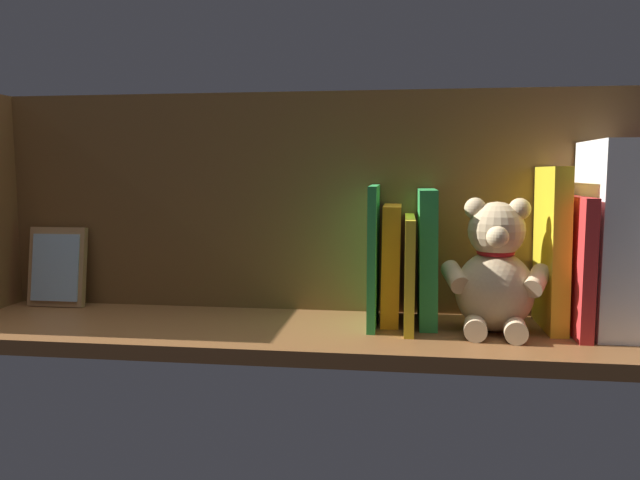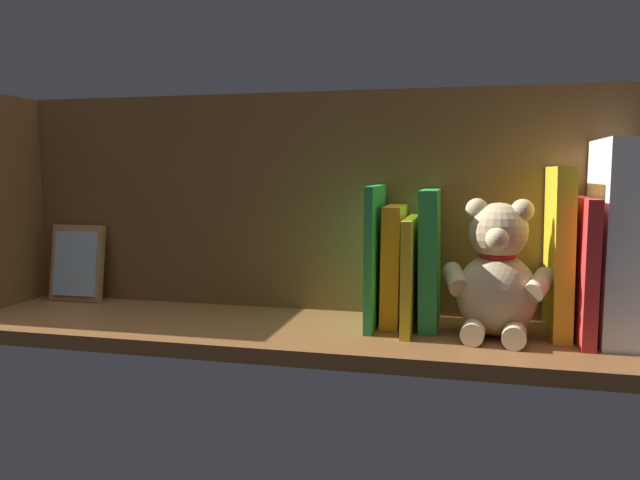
# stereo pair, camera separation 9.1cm
# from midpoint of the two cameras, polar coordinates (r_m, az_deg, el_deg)

# --- Properties ---
(ground_plane) EXTENTS (1.18, 0.27, 0.02)m
(ground_plane) POSITION_cam_midpoint_polar(r_m,az_deg,el_deg) (0.94, -2.81, -8.68)
(ground_plane) COLOR brown
(shelf_back_panel) EXTENTS (1.18, 0.02, 0.36)m
(shelf_back_panel) POSITION_cam_midpoint_polar(r_m,az_deg,el_deg) (1.02, -1.71, 3.51)
(shelf_back_panel) COLOR brown
(shelf_back_panel) RESTS_ON ground_plane
(book_2) EXTENTS (0.02, 0.13, 0.25)m
(book_2) POSITION_cam_midpoint_polar(r_m,az_deg,el_deg) (0.97, 25.19, -0.41)
(book_2) COLOR silver
(book_2) RESTS_ON ground_plane
(dictionary_thick_white) EXTENTS (0.06, 0.15, 0.28)m
(dictionary_thick_white) POSITION_cam_midpoint_polar(r_m,az_deg,el_deg) (0.95, 22.81, 0.21)
(dictionary_thick_white) COLOR white
(dictionary_thick_white) RESTS_ON ground_plane
(book_3) EXTENTS (0.02, 0.16, 0.20)m
(book_3) POSITION_cam_midpoint_polar(r_m,az_deg,el_deg) (0.94, 20.08, -2.15)
(book_3) COLOR red
(book_3) RESTS_ON ground_plane
(book_4) EXTENTS (0.03, 0.13, 0.24)m
(book_4) POSITION_cam_midpoint_polar(r_m,az_deg,el_deg) (0.95, 18.23, -0.74)
(book_4) COLOR yellow
(book_4) RESTS_ON ground_plane
(teddy_bear) EXTENTS (0.16, 0.13, 0.20)m
(teddy_bear) POSITION_cam_midpoint_polar(r_m,az_deg,el_deg) (0.91, 13.28, -3.07)
(teddy_bear) COLOR #D1B284
(teddy_bear) RESTS_ON ground_plane
(book_5) EXTENTS (0.03, 0.12, 0.21)m
(book_5) POSITION_cam_midpoint_polar(r_m,az_deg,el_deg) (0.94, 7.25, -1.60)
(book_5) COLOR green
(book_5) RESTS_ON ground_plane
(book_6) EXTENTS (0.01, 0.16, 0.17)m
(book_6) POSITION_cam_midpoint_polar(r_m,az_deg,el_deg) (0.92, 5.54, -2.96)
(book_6) COLOR yellow
(book_6) RESTS_ON ground_plane
(book_7) EXTENTS (0.03, 0.11, 0.18)m
(book_7) POSITION_cam_midpoint_polar(r_m,az_deg,el_deg) (0.95, 3.94, -2.23)
(book_7) COLOR orange
(book_7) RESTS_ON ground_plane
(book_8) EXTENTS (0.01, 0.14, 0.21)m
(book_8) POSITION_cam_midpoint_polar(r_m,az_deg,el_deg) (0.93, 2.25, -1.43)
(book_8) COLOR green
(book_8) RESTS_ON ground_plane
(picture_frame_leaning) EXTENTS (0.10, 0.04, 0.14)m
(picture_frame_leaning) POSITION_cam_midpoint_polar(r_m,az_deg,el_deg) (1.17, -25.37, -2.30)
(picture_frame_leaning) COLOR #A87A4C
(picture_frame_leaning) RESTS_ON ground_plane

